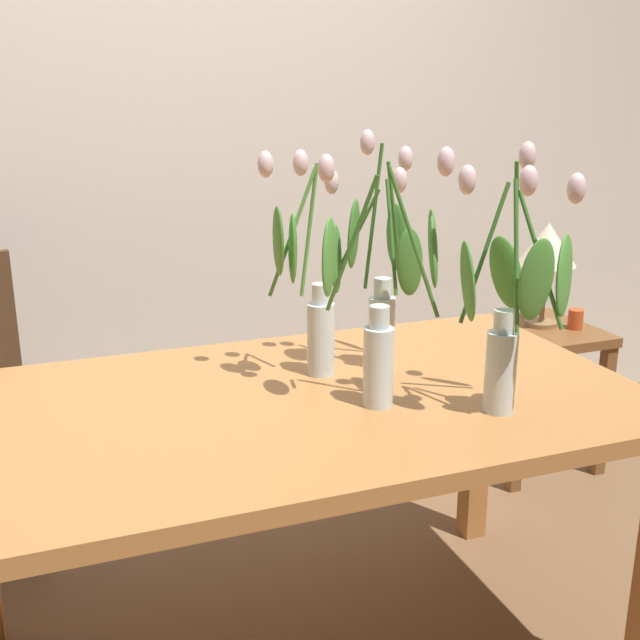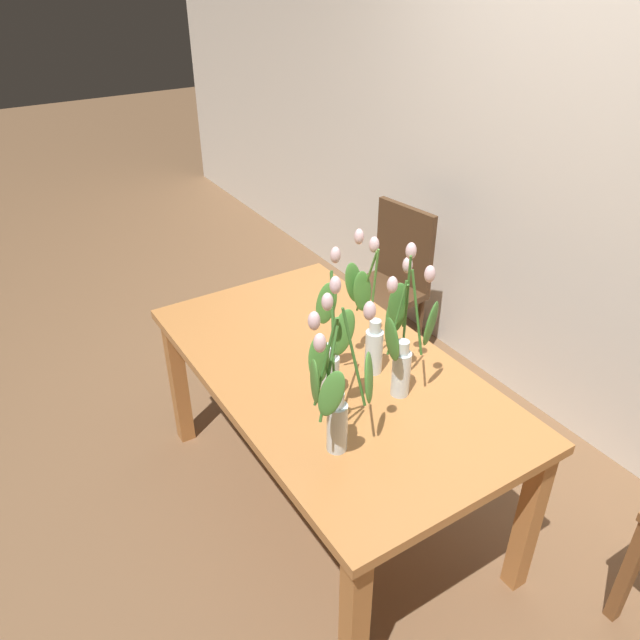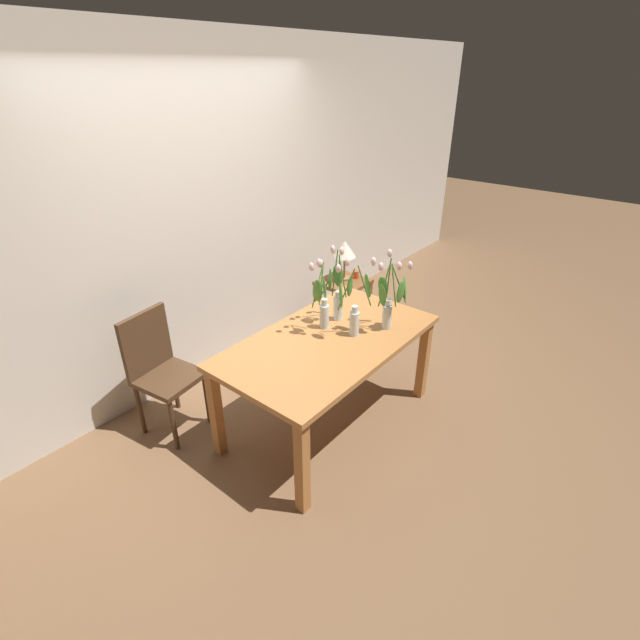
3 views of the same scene
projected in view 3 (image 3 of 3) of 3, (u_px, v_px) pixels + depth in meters
ground_plane at (328, 420)px, 3.64m from camera, size 18.00×18.00×0.00m
room_wall_rear at (196, 218)px, 3.75m from camera, size 9.00×0.10×2.70m
dining_table at (329, 350)px, 3.33m from camera, size 1.60×0.90×0.74m
tulip_vase_0 at (390, 300)px, 3.31m from camera, size 0.26×0.25×0.57m
tulip_vase_1 at (354, 311)px, 3.24m from camera, size 0.28×0.18×0.57m
tulip_vase_2 at (322, 306)px, 3.32m from camera, size 0.18×0.11×0.55m
tulip_vase_3 at (337, 293)px, 3.43m from camera, size 0.23×0.21×0.59m
dining_chair at (160, 366)px, 3.36m from camera, size 0.46×0.46×0.93m
side_table at (343, 291)px, 4.70m from camera, size 0.44×0.44×0.55m
table_lamp at (345, 250)px, 4.54m from camera, size 0.22×0.22×0.40m
pillar_candle at (356, 275)px, 4.68m from camera, size 0.06×0.06×0.07m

